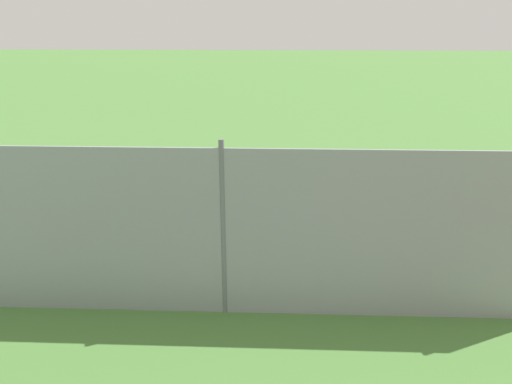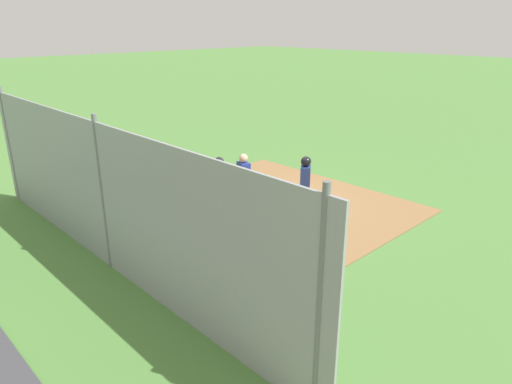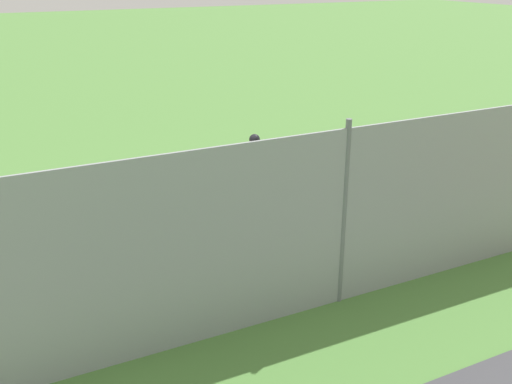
{
  "view_description": "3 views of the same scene",
  "coord_description": "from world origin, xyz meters",
  "px_view_note": "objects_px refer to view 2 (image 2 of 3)",
  "views": [
    {
      "loc": [
        0.92,
        -13.15,
        5.31
      ],
      "look_at": [
        0.39,
        -0.39,
        0.75
      ],
      "focal_mm": 34.81,
      "sensor_mm": 36.0,
      "label": 1
    },
    {
      "loc": [
        8.68,
        -9.05,
        5.02
      ],
      "look_at": [
        0.54,
        -1.19,
        0.89
      ],
      "focal_mm": 32.62,
      "sensor_mm": 36.0,
      "label": 2
    },
    {
      "loc": [
        -5.4,
        -12.57,
        5.65
      ],
      "look_at": [
        0.3,
        -1.13,
        0.67
      ],
      "focal_mm": 41.06,
      "sensor_mm": 36.0,
      "label": 3
    }
  ],
  "objects_px": {
    "runner": "(305,181)",
    "baseball_bat": "(255,230)",
    "catcher": "(244,181)",
    "catcher_mask": "(232,205)",
    "umpire": "(220,187)",
    "home_plate": "(273,205)"
  },
  "relations": [
    {
      "from": "umpire",
      "to": "catcher_mask",
      "type": "height_order",
      "value": "umpire"
    },
    {
      "from": "catcher",
      "to": "umpire",
      "type": "xyz_separation_m",
      "value": [
        0.09,
        -0.93,
        0.07
      ]
    },
    {
      "from": "home_plate",
      "to": "runner",
      "type": "xyz_separation_m",
      "value": [
        0.96,
        0.28,
        0.9
      ]
    },
    {
      "from": "runner",
      "to": "baseball_bat",
      "type": "bearing_deg",
      "value": 50.75
    },
    {
      "from": "baseball_bat",
      "to": "home_plate",
      "type": "bearing_deg",
      "value": 165.45
    },
    {
      "from": "catcher_mask",
      "to": "baseball_bat",
      "type": "bearing_deg",
      "value": -21.75
    },
    {
      "from": "baseball_bat",
      "to": "catcher_mask",
      "type": "distance_m",
      "value": 1.76
    },
    {
      "from": "umpire",
      "to": "baseball_bat",
      "type": "distance_m",
      "value": 1.47
    },
    {
      "from": "catcher",
      "to": "baseball_bat",
      "type": "xyz_separation_m",
      "value": [
        1.25,
        -0.78,
        -0.82
      ]
    },
    {
      "from": "baseball_bat",
      "to": "umpire",
      "type": "bearing_deg",
      "value": -126.49
    },
    {
      "from": "umpire",
      "to": "catcher_mask",
      "type": "relative_size",
      "value": 7.25
    },
    {
      "from": "catcher",
      "to": "catcher_mask",
      "type": "bearing_deg",
      "value": 125.58
    },
    {
      "from": "home_plate",
      "to": "baseball_bat",
      "type": "relative_size",
      "value": 0.53
    },
    {
      "from": "catcher",
      "to": "runner",
      "type": "bearing_deg",
      "value": -33.04
    },
    {
      "from": "home_plate",
      "to": "catcher",
      "type": "height_order",
      "value": "catcher"
    },
    {
      "from": "catcher",
      "to": "runner",
      "type": "xyz_separation_m",
      "value": [
        1.31,
        1.08,
        0.07
      ]
    },
    {
      "from": "catcher_mask",
      "to": "catcher",
      "type": "bearing_deg",
      "value": 18.11
    },
    {
      "from": "home_plate",
      "to": "umpire",
      "type": "height_order",
      "value": "umpire"
    },
    {
      "from": "catcher",
      "to": "catcher_mask",
      "type": "xyz_separation_m",
      "value": [
        -0.39,
        -0.13,
        -0.79
      ]
    },
    {
      "from": "baseball_bat",
      "to": "catcher",
      "type": "bearing_deg",
      "value": -166.04
    },
    {
      "from": "catcher_mask",
      "to": "runner",
      "type": "bearing_deg",
      "value": 35.41
    },
    {
      "from": "home_plate",
      "to": "catcher_mask",
      "type": "height_order",
      "value": "catcher_mask"
    }
  ]
}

